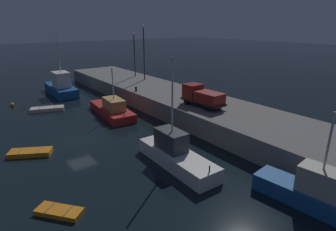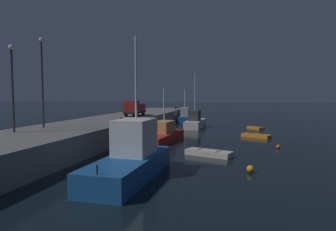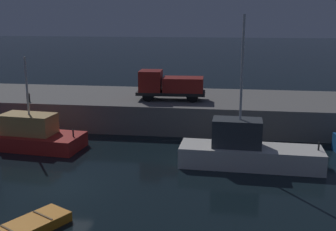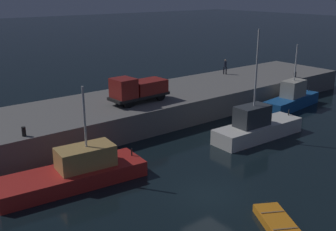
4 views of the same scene
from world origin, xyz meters
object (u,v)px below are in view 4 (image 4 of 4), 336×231
Objects in this scene: utility_truck at (138,89)px; dockworker at (225,66)px; fishing_trawler_red at (292,99)px; fishing_boat_white at (76,172)px; bollard_west at (24,132)px; dinghy_red_small at (278,224)px; fishing_trawler_green at (257,127)px; bollard_central at (295,74)px.

utility_truck is 3.19× the size of dockworker.
fishing_boat_white is (-25.00, -1.91, -0.19)m from fishing_trawler_red.
fishing_trawler_red is 16.57m from utility_truck.
bollard_west is (-1.48, 4.49, 1.74)m from fishing_boat_white.
dinghy_red_small is 17.31m from bollard_west.
fishing_trawler_green is at bearing -159.79° from fishing_trawler_red.
utility_truck is at bearing 162.69° from fishing_trawler_red.
fishing_trawler_green is at bearing -6.35° from fishing_boat_white.
fishing_trawler_red is 13.18× the size of bollard_central.
fishing_trawler_red is at bearing -84.53° from dockworker.
fishing_trawler_green is at bearing -20.33° from bollard_west.
bollard_central is at bearing 33.93° from dinghy_red_small.
fishing_trawler_red is 12.15× the size of bollard_west.
dockworker is (24.16, 10.68, 2.39)m from fishing_boat_white.
bollard_central is (4.16, 2.73, 1.52)m from fishing_trawler_red.
bollard_west is (-7.41, 15.48, 2.31)m from dinghy_red_small.
dockworker is (14.81, 3.89, -0.21)m from utility_truck.
dockworker is 26.39m from bollard_west.
bollard_central is (13.94, 6.34, 1.53)m from fishing_trawler_green.
fishing_trawler_red is 23.04m from dinghy_red_small.
dockworker is at bearing 49.91° from dinghy_red_small.
bollard_west is 1.08× the size of bollard_central.
fishing_trawler_green is (-9.79, -3.60, -0.01)m from fishing_trawler_red.
fishing_trawler_green is 17.87m from bollard_west.
utility_truck is (-5.86, 8.48, 2.43)m from fishing_trawler_green.
dinghy_red_small is 6.37× the size of bollard_central.
dinghy_red_small is at bearing -146.07° from bollard_central.
dockworker is at bearing 54.12° from fishing_trawler_green.
bollard_west is at bearing 115.57° from dinghy_red_small.
dockworker is at bearing 129.62° from bollard_central.
bollard_west is at bearing 174.43° from fishing_trawler_red.
dinghy_red_small is (-9.29, -9.29, -0.75)m from fishing_trawler_green.
bollard_central is (30.64, 0.15, -0.03)m from bollard_west.
fishing_boat_white reaches higher than dockworker.
fishing_boat_white is 5.47× the size of dockworker.
fishing_trawler_red is at bearing -5.57° from bollard_west.
utility_truck is 8.45× the size of bollard_west.
utility_truck is at bearing 35.98° from fishing_boat_white.
bollard_west is at bearing -179.72° from bollard_central.
bollard_west is at bearing -166.44° from dockworker.
fishing_trawler_green is 15.39m from bollard_central.
dinghy_red_small is 0.69× the size of utility_truck.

